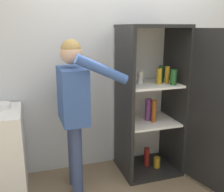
% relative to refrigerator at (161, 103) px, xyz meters
% --- Properties ---
extents(wall_back, '(7.00, 0.06, 2.55)m').
position_rel_refrigerator_xyz_m(wall_back, '(-0.26, 0.44, 0.43)').
color(wall_back, silver).
rests_on(wall_back, ground_plane).
extents(refrigerator, '(0.89, 1.25, 1.71)m').
position_rel_refrigerator_xyz_m(refrigerator, '(0.00, 0.00, 0.00)').
color(refrigerator, black).
rests_on(refrigerator, ground_plane).
extents(person, '(0.61, 0.59, 1.58)m').
position_rel_refrigerator_xyz_m(person, '(-1.00, -0.04, 0.14)').
color(person, '#384770').
rests_on(person, ground_plane).
extents(bowl, '(0.17, 0.17, 0.05)m').
position_rel_refrigerator_xyz_m(bowl, '(-1.68, 0.17, 0.08)').
color(bowl, white).
rests_on(bowl, counter).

